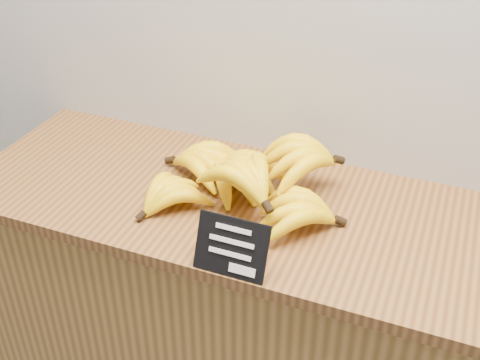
# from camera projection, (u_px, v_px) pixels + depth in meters

# --- Properties ---
(counter) EXTENTS (1.48, 0.50, 0.90)m
(counter) POSITION_uv_depth(u_px,v_px,m) (247.00, 338.00, 1.71)
(counter) COLOR #A67535
(counter) RESTS_ON ground
(counter_top) EXTENTS (1.42, 0.54, 0.03)m
(counter_top) POSITION_uv_depth(u_px,v_px,m) (248.00, 206.00, 1.46)
(counter_top) COLOR brown
(counter_top) RESTS_ON counter
(chalkboard_sign) EXTENTS (0.15, 0.05, 0.12)m
(chalkboard_sign) POSITION_uv_depth(u_px,v_px,m) (231.00, 247.00, 1.21)
(chalkboard_sign) COLOR black
(chalkboard_sign) RESTS_ON counter_top
(banana_pile) EXTENTS (0.53, 0.38, 0.13)m
(banana_pile) POSITION_uv_depth(u_px,v_px,m) (246.00, 179.00, 1.43)
(banana_pile) COLOR yellow
(banana_pile) RESTS_ON counter_top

